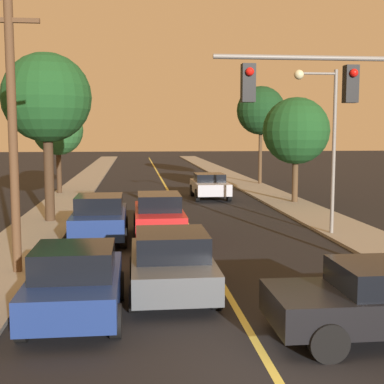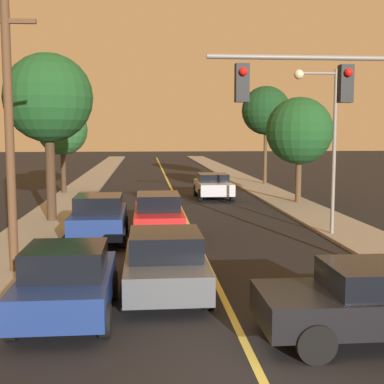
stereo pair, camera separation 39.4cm
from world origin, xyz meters
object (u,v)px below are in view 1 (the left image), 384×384
utility_pole_left (13,132)px  car_outer_lane_second (100,218)px  tree_left_near (47,99)px  car_outer_lane_front (75,282)px  car_near_lane_front (171,262)px  traffic_signal_mast (363,115)px  streetlamp_right (324,127)px  tree_right_near (261,111)px  tree_left_far (58,130)px  car_near_lane_second (159,216)px  car_crossing_right (378,300)px  car_far_oncoming (210,185)px  tree_right_far (296,131)px

utility_pole_left → car_outer_lane_second: bearing=66.5°
tree_left_near → car_outer_lane_front: bearing=-79.0°
car_outer_lane_front → car_near_lane_front: bearing=36.8°
car_outer_lane_front → traffic_signal_mast: bearing=12.4°
car_near_lane_front → tree_left_near: (-4.53, 10.65, 4.56)m
car_outer_lane_second → streetlamp_right: bearing=0.3°
utility_pole_left → tree_left_near: bearing=92.8°
car_outer_lane_front → tree_right_near: size_ratio=0.54×
streetlamp_right → tree_left_near: size_ratio=0.85×
car_outer_lane_front → tree_left_far: 23.45m
car_near_lane_front → car_near_lane_second: size_ratio=0.95×
car_near_lane_second → tree_left_near: size_ratio=0.64×
car_near_lane_second → utility_pole_left: bearing=-131.8°
car_crossing_right → streetlamp_right: streetlamp_right is taller
tree_left_far → tree_right_near: bearing=18.7°
car_near_lane_front → car_far_oncoming: car_near_lane_front is taller
car_far_oncoming → utility_pole_left: utility_pole_left is taller
car_near_lane_second → tree_left_far: tree_left_far is taller
car_near_lane_second → streetlamp_right: (6.16, -0.03, 3.23)m
car_near_lane_front → traffic_signal_mast: 5.92m
traffic_signal_mast → car_near_lane_second: bearing=125.0°
car_near_lane_front → tree_left_far: (-5.58, 21.37, 3.26)m
tree_left_far → car_crossing_right: bearing=-69.4°
car_outer_lane_second → traffic_signal_mast: 10.17m
streetlamp_right → tree_left_far: size_ratio=1.11×
car_outer_lane_front → utility_pole_left: bearing=118.2°
car_outer_lane_front → car_crossing_right: 6.10m
car_outer_lane_front → car_near_lane_second: bearing=75.4°
tree_left_near → tree_right_far: 13.42m
car_outer_lane_second → car_far_oncoming: car_outer_lane_second is taller
car_outer_lane_second → tree_right_far: bearing=42.1°
car_far_oncoming → tree_left_far: bearing=-18.1°
car_near_lane_front → car_near_lane_second: car_near_lane_second is taller
car_near_lane_front → traffic_signal_mast: traffic_signal_mast is taller
car_far_oncoming → tree_left_near: (-8.07, -7.74, 4.55)m
car_outer_lane_second → tree_left_near: 6.52m
car_far_oncoming → utility_pole_left: bearing=64.9°
car_near_lane_second → car_crossing_right: 10.66m
streetlamp_right → car_far_oncoming: bearing=102.5°
car_outer_lane_front → car_far_oncoming: (5.69, 19.99, -0.01)m
traffic_signal_mast → tree_right_near: tree_right_near is taller
car_near_lane_second → utility_pole_left: 6.87m
car_near_lane_second → car_outer_lane_second: size_ratio=1.07×
car_near_lane_second → traffic_signal_mast: 8.92m
utility_pole_left → car_far_oncoming: bearing=64.9°
car_near_lane_second → tree_left_near: tree_left_near is taller
car_far_oncoming → utility_pole_left: (-7.65, -16.33, 3.15)m
car_outer_lane_front → tree_right_near: (10.55, 27.69, 4.68)m
car_outer_lane_second → tree_left_near: tree_left_near is taller
car_crossing_right → tree_right_far: (4.16, 18.95, 3.22)m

